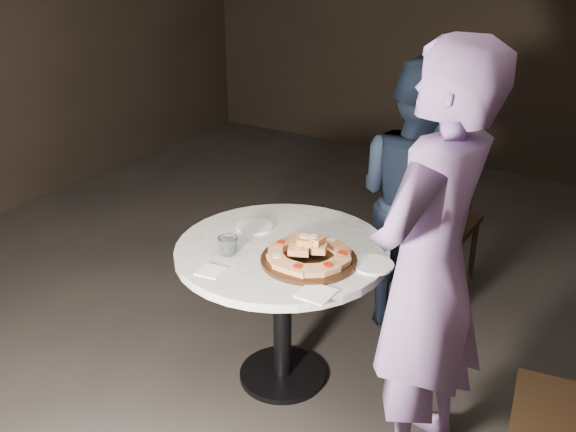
{
  "coord_description": "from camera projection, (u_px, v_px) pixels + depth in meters",
  "views": [
    {
      "loc": [
        1.21,
        -2.06,
        2.02
      ],
      "look_at": [
        -0.14,
        0.12,
        0.84
      ],
      "focal_mm": 40.0,
      "sensor_mm": 36.0,
      "label": 1
    }
  ],
  "objects": [
    {
      "name": "floor",
      "position": [
        299.0,
        394.0,
        3.01
      ],
      "size": [
        7.0,
        7.0,
        0.0
      ],
      "primitive_type": "plane",
      "color": "black",
      "rests_on": "ground"
    },
    {
      "name": "table",
      "position": [
        282.0,
        273.0,
        2.89
      ],
      "size": [
        1.04,
        1.04,
        0.71
      ],
      "rotation": [
        0.0,
        0.0,
        -0.1
      ],
      "color": "black",
      "rests_on": "ground"
    },
    {
      "name": "serving_board",
      "position": [
        309.0,
        260.0,
        2.71
      ],
      "size": [
        0.5,
        0.5,
        0.02
      ],
      "primitive_type": "cylinder",
      "rotation": [
        0.0,
        0.0,
        0.25
      ],
      "color": "black",
      "rests_on": "table"
    },
    {
      "name": "focaccia_pile",
      "position": [
        309.0,
        252.0,
        2.7
      ],
      "size": [
        0.36,
        0.35,
        0.1
      ],
      "rotation": [
        0.0,
        0.0,
        0.42
      ],
      "color": "#C4824C",
      "rests_on": "serving_board"
    },
    {
      "name": "plate_left",
      "position": [
        255.0,
        227.0,
        3.01
      ],
      "size": [
        0.18,
        0.18,
        0.01
      ],
      "primitive_type": "cylinder",
      "rotation": [
        0.0,
        0.0,
        -0.05
      ],
      "color": "white",
      "rests_on": "table"
    },
    {
      "name": "plate_right",
      "position": [
        373.0,
        265.0,
        2.68
      ],
      "size": [
        0.19,
        0.19,
        0.01
      ],
      "primitive_type": "cylinder",
      "rotation": [
        0.0,
        0.0,
        0.11
      ],
      "color": "white",
      "rests_on": "table"
    },
    {
      "name": "water_glass",
      "position": [
        228.0,
        246.0,
        2.75
      ],
      "size": [
        0.1,
        0.1,
        0.08
      ],
      "primitive_type": "imported",
      "rotation": [
        0.0,
        0.0,
        -0.19
      ],
      "color": "silver",
      "rests_on": "table"
    },
    {
      "name": "napkin_near",
      "position": [
        211.0,
        271.0,
        2.63
      ],
      "size": [
        0.12,
        0.12,
        0.01
      ],
      "primitive_type": "cube",
      "rotation": [
        0.0,
        0.0,
        0.14
      ],
      "color": "white",
      "rests_on": "table"
    },
    {
      "name": "napkin_far",
      "position": [
        316.0,
        293.0,
        2.47
      ],
      "size": [
        0.13,
        0.13,
        0.01
      ],
      "primitive_type": "cube",
      "rotation": [
        0.0,
        0.0,
        -0.0
      ],
      "color": "white",
      "rests_on": "table"
    },
    {
      "name": "chair_far",
      "position": [
        437.0,
        217.0,
        3.7
      ],
      "size": [
        0.39,
        0.41,
        0.82
      ],
      "rotation": [
        0.0,
        0.0,
        3.12
      ],
      "color": "black",
      "rests_on": "ground"
    },
    {
      "name": "diner_navy",
      "position": [
        416.0,
        200.0,
        3.28
      ],
      "size": [
        0.87,
        0.8,
        1.46
      ],
      "primitive_type": "imported",
      "rotation": [
        0.0,
        0.0,
        2.71
      ],
      "color": "black",
      "rests_on": "ground"
    },
    {
      "name": "diner_teal",
      "position": [
        429.0,
        272.0,
        2.34
      ],
      "size": [
        0.51,
        0.68,
        1.71
      ],
      "primitive_type": "imported",
      "rotation": [
        0.0,
        0.0,
        -1.74
      ],
      "color": "slate",
      "rests_on": "ground"
    }
  ]
}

